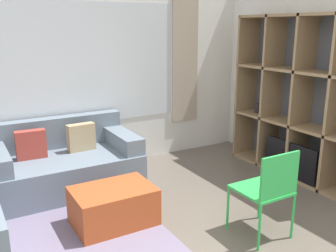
{
  "coord_description": "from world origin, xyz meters",
  "views": [
    {
      "loc": [
        -1.58,
        -1.87,
        1.92
      ],
      "look_at": [
        0.45,
        1.64,
        0.85
      ],
      "focal_mm": 40.0,
      "sensor_mm": 36.0,
      "label": 1
    }
  ],
  "objects_px": {
    "couch_main": "(64,164)",
    "ottoman": "(113,206)",
    "folding_chair": "(268,187)",
    "shelving_unit": "(304,101)"
  },
  "relations": [
    {
      "from": "shelving_unit",
      "to": "folding_chair",
      "type": "xyz_separation_m",
      "value": [
        -1.49,
        -0.93,
        -0.5
      ]
    },
    {
      "from": "couch_main",
      "to": "ottoman",
      "type": "bearing_deg",
      "value": -80.71
    },
    {
      "from": "folding_chair",
      "to": "shelving_unit",
      "type": "bearing_deg",
      "value": -147.95
    },
    {
      "from": "couch_main",
      "to": "folding_chair",
      "type": "relative_size",
      "value": 2.0
    },
    {
      "from": "shelving_unit",
      "to": "ottoman",
      "type": "bearing_deg",
      "value": 179.56
    },
    {
      "from": "ottoman",
      "to": "folding_chair",
      "type": "bearing_deg",
      "value": -39.92
    },
    {
      "from": "couch_main",
      "to": "folding_chair",
      "type": "bearing_deg",
      "value": -57.63
    },
    {
      "from": "shelving_unit",
      "to": "couch_main",
      "type": "distance_m",
      "value": 3.12
    },
    {
      "from": "shelving_unit",
      "to": "folding_chair",
      "type": "relative_size",
      "value": 2.45
    },
    {
      "from": "ottoman",
      "to": "couch_main",
      "type": "bearing_deg",
      "value": 99.29
    }
  ]
}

